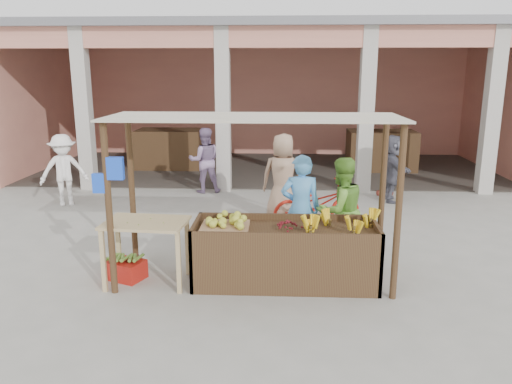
# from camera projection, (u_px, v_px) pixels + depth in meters

# --- Properties ---
(ground) EXTENTS (60.00, 60.00, 0.00)m
(ground) POSITION_uv_depth(u_px,v_px,m) (250.00, 281.00, 7.25)
(ground) COLOR gray
(ground) RESTS_ON ground
(market_building) EXTENTS (14.40, 6.40, 4.20)m
(market_building) POSITION_uv_depth(u_px,v_px,m) (269.00, 80.00, 15.26)
(market_building) COLOR #E18F75
(market_building) RESTS_ON ground
(fruit_stall) EXTENTS (2.60, 0.95, 0.80)m
(fruit_stall) POSITION_uv_depth(u_px,v_px,m) (285.00, 256.00, 7.13)
(fruit_stall) COLOR #47341C
(fruit_stall) RESTS_ON ground
(stall_awning) EXTENTS (4.09, 1.35, 2.39)m
(stall_awning) POSITION_uv_depth(u_px,v_px,m) (249.00, 146.00, 6.84)
(stall_awning) COLOR #47341C
(stall_awning) RESTS_ON ground
(banana_heap) EXTENTS (1.01, 0.55, 0.18)m
(banana_heap) POSITION_uv_depth(u_px,v_px,m) (339.00, 223.00, 7.01)
(banana_heap) COLOR yellow
(banana_heap) RESTS_ON fruit_stall
(melon_tray) EXTENTS (0.67, 0.58, 0.19)m
(melon_tray) POSITION_uv_depth(u_px,v_px,m) (225.00, 223.00, 7.03)
(melon_tray) COLOR #A07552
(melon_tray) RESTS_ON fruit_stall
(berry_heap) EXTENTS (0.45, 0.37, 0.14)m
(berry_heap) POSITION_uv_depth(u_px,v_px,m) (287.00, 224.00, 7.04)
(berry_heap) COLOR maroon
(berry_heap) RESTS_ON fruit_stall
(side_table) EXTENTS (1.20, 0.85, 0.92)m
(side_table) POSITION_uv_depth(u_px,v_px,m) (146.00, 231.00, 7.04)
(side_table) COLOR tan
(side_table) RESTS_ON ground
(papaya_pile) EXTENTS (0.64, 0.37, 0.18)m
(papaya_pile) POSITION_uv_depth(u_px,v_px,m) (145.00, 215.00, 6.98)
(papaya_pile) COLOR #5D9530
(papaya_pile) RESTS_ON side_table
(red_crate) EXTENTS (0.64, 0.56, 0.28)m
(red_crate) POSITION_uv_depth(u_px,v_px,m) (125.00, 270.00, 7.33)
(red_crate) COLOR #AF1B12
(red_crate) RESTS_ON ground
(plantain_bundle) EXTENTS (0.40, 0.28, 0.08)m
(plantain_bundle) POSITION_uv_depth(u_px,v_px,m) (125.00, 258.00, 7.29)
(plantain_bundle) COLOR olive
(plantain_bundle) RESTS_ON red_crate
(produce_sacks) EXTENTS (0.74, 0.69, 0.56)m
(produce_sacks) POSITION_uv_depth(u_px,v_px,m) (385.00, 184.00, 12.20)
(produce_sacks) COLOR maroon
(produce_sacks) RESTS_ON ground
(vendor_blue) EXTENTS (0.70, 0.51, 1.85)m
(vendor_blue) POSITION_uv_depth(u_px,v_px,m) (301.00, 205.00, 7.84)
(vendor_blue) COLOR #57ABF2
(vendor_blue) RESTS_ON ground
(vendor_green) EXTENTS (0.99, 0.83, 1.78)m
(vendor_green) POSITION_uv_depth(u_px,v_px,m) (340.00, 208.00, 7.81)
(vendor_green) COLOR #71B13B
(vendor_green) RESTS_ON ground
(motorcycle) EXTENTS (1.09, 1.93, 0.96)m
(motorcycle) POSITION_uv_depth(u_px,v_px,m) (317.00, 204.00, 9.64)
(motorcycle) COLOR #AB1D10
(motorcycle) RESTS_ON ground
(shopper_a) EXTENTS (1.25, 1.00, 1.74)m
(shopper_a) POSITION_uv_depth(u_px,v_px,m) (63.00, 167.00, 11.17)
(shopper_a) COLOR white
(shopper_a) RESTS_ON ground
(shopper_c) EXTENTS (1.03, 0.75, 1.96)m
(shopper_c) POSITION_uv_depth(u_px,v_px,m) (283.00, 173.00, 10.02)
(shopper_c) COLOR #A48065
(shopper_c) RESTS_ON ground
(shopper_d) EXTENTS (0.73, 1.56, 1.64)m
(shopper_d) POSITION_uv_depth(u_px,v_px,m) (392.00, 167.00, 11.50)
(shopper_d) COLOR #53525F
(shopper_d) RESTS_ON ground
(shopper_f) EXTENTS (0.95, 0.68, 1.77)m
(shopper_f) POSITION_uv_depth(u_px,v_px,m) (205.00, 157.00, 12.35)
(shopper_f) COLOR #92769F
(shopper_f) RESTS_ON ground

